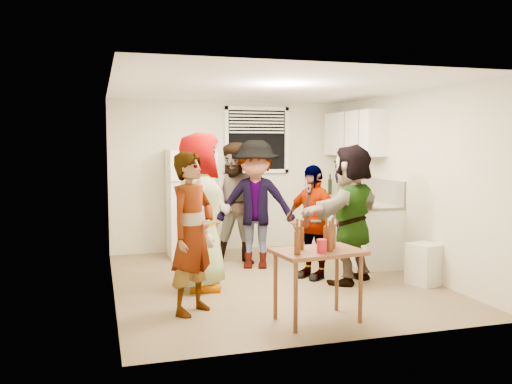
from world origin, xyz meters
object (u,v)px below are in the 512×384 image
object	(u,v)px
refrigerator	(190,203)
kettle	(348,200)
guest_grey	(201,289)
guest_back_left	(238,263)
wine_bottle	(330,194)
serving_table	(317,321)
red_cup	(322,253)
guest_stripe	(193,312)
beer_bottle_counter	(357,203)
guest_black	(312,278)
guest_back_right	(255,267)
guest_orange	(350,282)
trash_bin	(425,265)
beer_bottle_table	(301,249)
blue_cup	(370,206)

from	to	relation	value
refrigerator	kettle	bearing A→B (deg)	-16.90
guest_grey	guest_back_left	world-z (taller)	guest_back_left
wine_bottle	serving_table	distance (m)	4.24
red_cup	guest_stripe	bearing A→B (deg)	146.07
guest_back_left	beer_bottle_counter	bearing A→B (deg)	14.47
guest_grey	wine_bottle	bearing A→B (deg)	-39.96
guest_back_left	guest_black	world-z (taller)	guest_back_left
guest_back_right	guest_orange	xyz separation A→B (m)	(0.96, -1.12, 0.00)
trash_bin	red_cup	world-z (taller)	red_cup
beer_bottle_table	guest_back_right	distance (m)	2.48
blue_cup	red_cup	world-z (taller)	blue_cup
serving_table	beer_bottle_table	bearing A→B (deg)	149.65
guest_orange	guest_stripe	bearing A→B (deg)	-17.61
refrigerator	guest_grey	size ratio (longest dim) A/B	0.88
guest_back_left	serving_table	bearing A→B (deg)	-61.45
kettle	refrigerator	bearing A→B (deg)	178.03
beer_bottle_counter	guest_grey	world-z (taller)	beer_bottle_counter
blue_cup	guest_grey	world-z (taller)	blue_cup
beer_bottle_table	red_cup	world-z (taller)	beer_bottle_table
guest_stripe	guest_back_right	size ratio (longest dim) A/B	0.93
wine_bottle	blue_cup	distance (m)	1.79
beer_bottle_table	guest_stripe	size ratio (longest dim) A/B	0.13
guest_stripe	beer_bottle_table	bearing A→B (deg)	-70.80
blue_cup	guest_back_right	xyz separation A→B (m)	(-1.56, 0.50, -0.90)
kettle	guest_stripe	bearing A→B (deg)	-127.98
blue_cup	trash_bin	world-z (taller)	blue_cup
guest_back_right	guest_grey	bearing A→B (deg)	-116.81
kettle	guest_back_right	xyz separation A→B (m)	(-1.64, -0.35, -0.90)
kettle	guest_back_left	xyz separation A→B (m)	(-1.82, -0.03, -0.90)
red_cup	guest_stripe	world-z (taller)	red_cup
kettle	red_cup	xyz separation A→B (m)	(-1.71, -2.93, -0.17)
blue_cup	guest_back_right	size ratio (longest dim) A/B	0.06
serving_table	guest_back_left	distance (m)	2.77
wine_bottle	trash_bin	xyz separation A→B (m)	(0.08, -2.79, -0.65)
kettle	guest_back_left	bearing A→B (deg)	-164.05
guest_back_left	guest_stripe	bearing A→B (deg)	-90.08
refrigerator	beer_bottle_counter	world-z (taller)	refrigerator
beer_bottle_table	guest_black	world-z (taller)	beer_bottle_table
trash_bin	blue_cup	bearing A→B (deg)	103.98
guest_grey	blue_cup	bearing A→B (deg)	-69.73
wine_bottle	red_cup	size ratio (longest dim) A/B	2.01
refrigerator	beer_bottle_counter	bearing A→B (deg)	-25.56
refrigerator	kettle	world-z (taller)	refrigerator
refrigerator	blue_cup	size ratio (longest dim) A/B	15.64
wine_bottle	guest_orange	xyz separation A→B (m)	(-0.78, -2.41, -0.90)
red_cup	guest_grey	world-z (taller)	red_cup
kettle	guest_grey	size ratio (longest dim) A/B	0.12
blue_cup	guest_grey	size ratio (longest dim) A/B	0.06
guest_back_right	guest_orange	distance (m)	1.48
wine_bottle	blue_cup	xyz separation A→B (m)	(-0.18, -1.78, 0.00)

